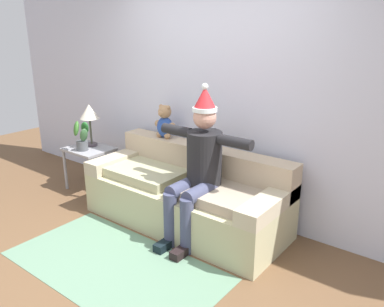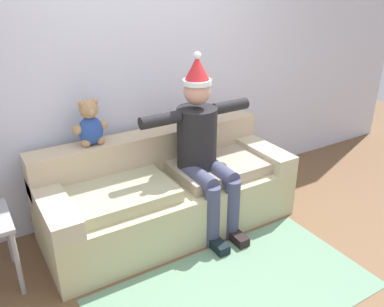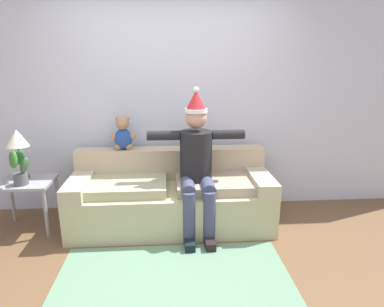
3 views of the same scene
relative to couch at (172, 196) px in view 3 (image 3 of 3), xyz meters
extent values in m
plane|color=brown|center=(0.00, -1.03, -0.32)|extent=(10.00, 10.00, 0.00)
cube|color=silver|center=(0.00, 0.52, 1.03)|extent=(7.00, 0.10, 2.70)
cube|color=#BBB588|center=(0.00, -0.04, -0.10)|extent=(2.15, 0.87, 0.44)
cube|color=#C3AC8D|center=(0.00, 0.27, 0.30)|extent=(2.15, 0.24, 0.35)
cube|color=#BCAF93|center=(-0.97, -0.04, 0.19)|extent=(0.22, 0.87, 0.14)
cube|color=#C2B597|center=(0.97, -0.04, 0.19)|extent=(0.22, 0.87, 0.14)
cube|color=tan|center=(-0.48, -0.09, 0.17)|extent=(0.86, 0.61, 0.10)
cube|color=tan|center=(0.48, -0.09, 0.17)|extent=(0.86, 0.61, 0.10)
cylinder|color=black|center=(0.27, -0.06, 0.48)|extent=(0.34, 0.34, 0.52)
sphere|color=tan|center=(0.27, -0.06, 0.88)|extent=(0.22, 0.22, 0.22)
cylinder|color=white|center=(0.27, -0.06, 0.96)|extent=(0.23, 0.23, 0.04)
cone|color=red|center=(0.27, -0.06, 1.07)|extent=(0.21, 0.21, 0.20)
sphere|color=white|center=(0.27, -0.06, 1.17)|extent=(0.06, 0.06, 0.06)
cylinder|color=#414663|center=(0.17, -0.26, 0.22)|extent=(0.14, 0.40, 0.14)
cylinder|color=#414663|center=(0.17, -0.46, -0.05)|extent=(0.13, 0.13, 0.54)
cube|color=black|center=(0.17, -0.54, -0.28)|extent=(0.10, 0.24, 0.08)
cylinder|color=#414663|center=(0.37, -0.26, 0.22)|extent=(0.14, 0.40, 0.14)
cylinder|color=#414663|center=(0.37, -0.46, -0.05)|extent=(0.13, 0.13, 0.54)
cube|color=black|center=(0.37, -0.54, -0.28)|extent=(0.10, 0.24, 0.08)
cylinder|color=black|center=(-0.07, -0.06, 0.70)|extent=(0.34, 0.10, 0.10)
cylinder|color=black|center=(0.61, -0.06, 0.70)|extent=(0.34, 0.10, 0.10)
ellipsoid|color=#27479D|center=(-0.53, 0.27, 0.59)|extent=(0.20, 0.16, 0.24)
sphere|color=tan|center=(-0.53, 0.27, 0.77)|extent=(0.15, 0.15, 0.15)
sphere|color=tan|center=(-0.53, 0.21, 0.76)|extent=(0.07, 0.07, 0.07)
sphere|color=tan|center=(-0.58, 0.27, 0.83)|extent=(0.05, 0.05, 0.05)
sphere|color=tan|center=(-0.48, 0.27, 0.83)|extent=(0.05, 0.05, 0.05)
sphere|color=tan|center=(-0.64, 0.27, 0.62)|extent=(0.08, 0.08, 0.08)
sphere|color=tan|center=(-0.59, 0.24, 0.51)|extent=(0.08, 0.08, 0.08)
sphere|color=tan|center=(-0.43, 0.27, 0.62)|extent=(0.08, 0.08, 0.08)
sphere|color=tan|center=(-0.47, 0.24, 0.51)|extent=(0.08, 0.08, 0.08)
cube|color=#97989F|center=(-1.54, -0.04, 0.21)|extent=(0.57, 0.47, 0.03)
cylinder|color=#97989F|center=(-1.29, -0.25, -0.06)|extent=(0.04, 0.04, 0.52)
cylinder|color=#97989F|center=(-1.79, 0.16, -0.06)|extent=(0.04, 0.04, 0.52)
cylinder|color=#97989F|center=(-1.29, 0.16, -0.06)|extent=(0.04, 0.04, 0.52)
cylinder|color=#473E46|center=(-1.60, 0.05, 0.24)|extent=(0.14, 0.14, 0.03)
cylinder|color=#4B4E3C|center=(-1.60, 0.05, 0.42)|extent=(0.02, 0.02, 0.32)
cone|color=silver|center=(-1.60, 0.05, 0.67)|extent=(0.24, 0.24, 0.18)
cylinder|color=#505458|center=(-1.53, -0.15, 0.29)|extent=(0.14, 0.14, 0.12)
ellipsoid|color=#376238|center=(-1.47, -0.15, 0.44)|extent=(0.13, 0.13, 0.20)
ellipsoid|color=#266F2E|center=(-1.56, -0.06, 0.49)|extent=(0.18, 0.13, 0.21)
ellipsoid|color=#376F2A|center=(-1.56, -0.19, 0.51)|extent=(0.13, 0.15, 0.21)
cube|color=slate|center=(0.00, -1.03, -0.32)|extent=(1.98, 1.04, 0.01)
camera|label=1|loc=(2.36, -2.96, 1.70)|focal=36.71mm
camera|label=2|loc=(-1.41, -2.73, 1.76)|focal=37.55mm
camera|label=3|loc=(-0.02, -3.51, 1.47)|focal=31.70mm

